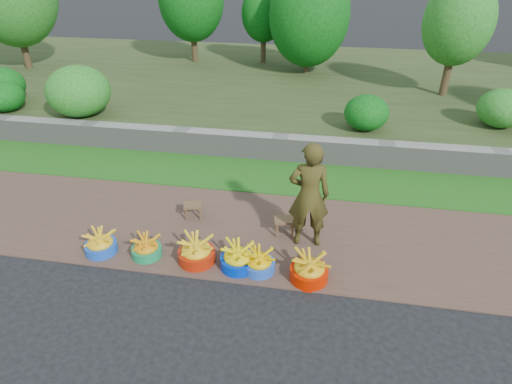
% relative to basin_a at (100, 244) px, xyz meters
% --- Properties ---
extents(ground_plane, '(120.00, 120.00, 0.00)m').
position_rel_basin_a_xyz_m(ground_plane, '(2.29, -0.33, -0.16)').
color(ground_plane, black).
rests_on(ground_plane, ground).
extents(dirt_shoulder, '(80.00, 2.50, 0.02)m').
position_rel_basin_a_xyz_m(dirt_shoulder, '(2.29, 0.92, -0.15)').
color(dirt_shoulder, '#4E372C').
rests_on(dirt_shoulder, ground).
extents(grass_verge, '(80.00, 1.50, 0.04)m').
position_rel_basin_a_xyz_m(grass_verge, '(2.29, 2.92, -0.14)').
color(grass_verge, '#205E17').
rests_on(grass_verge, ground).
extents(retaining_wall, '(80.00, 0.35, 0.55)m').
position_rel_basin_a_xyz_m(retaining_wall, '(2.29, 3.77, 0.11)').
color(retaining_wall, gray).
rests_on(retaining_wall, ground).
extents(earth_bank, '(80.00, 10.00, 0.50)m').
position_rel_basin_a_xyz_m(earth_bank, '(2.29, 8.67, 0.09)').
color(earth_bank, '#33411E').
rests_on(earth_bank, ground).
extents(vegetation, '(32.75, 7.89, 4.19)m').
position_rel_basin_a_xyz_m(vegetation, '(4.99, 8.07, 2.24)').
color(vegetation, '#3E311D').
rests_on(vegetation, earth_bank).
extents(basin_a, '(0.48, 0.48, 0.36)m').
position_rel_basin_a_xyz_m(basin_a, '(0.00, 0.00, 0.00)').
color(basin_a, blue).
rests_on(basin_a, ground).
extents(basin_b, '(0.45, 0.45, 0.34)m').
position_rel_basin_a_xyz_m(basin_b, '(0.72, 0.04, -0.01)').
color(basin_b, '#15804C').
rests_on(basin_b, ground).
extents(basin_c, '(0.55, 0.55, 0.41)m').
position_rel_basin_a_xyz_m(basin_c, '(1.51, 0.04, 0.02)').
color(basin_c, '#A41D08').
rests_on(basin_c, ground).
extents(basin_d, '(0.53, 0.53, 0.39)m').
position_rel_basin_a_xyz_m(basin_d, '(2.15, 0.01, 0.01)').
color(basin_d, '#002BC3').
rests_on(basin_d, ground).
extents(basin_e, '(0.47, 0.47, 0.35)m').
position_rel_basin_a_xyz_m(basin_e, '(2.45, -0.01, -0.01)').
color(basin_e, blue).
rests_on(basin_e, ground).
extents(basin_f, '(0.54, 0.54, 0.40)m').
position_rel_basin_a_xyz_m(basin_f, '(3.18, -0.07, 0.02)').
color(basin_f, '#BF1800').
rests_on(basin_f, ground).
extents(stool_left, '(0.36, 0.31, 0.27)m').
position_rel_basin_a_xyz_m(stool_left, '(1.11, 1.16, 0.07)').
color(stool_left, brown).
rests_on(stool_left, dirt_shoulder).
extents(stool_right, '(0.37, 0.31, 0.29)m').
position_rel_basin_a_xyz_m(stool_right, '(2.71, 0.95, 0.09)').
color(stool_right, brown).
rests_on(stool_right, dirt_shoulder).
extents(vendor_woman, '(0.67, 0.48, 1.72)m').
position_rel_basin_a_xyz_m(vendor_woman, '(3.08, 0.78, 0.72)').
color(vendor_woman, black).
rests_on(vendor_woman, dirt_shoulder).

